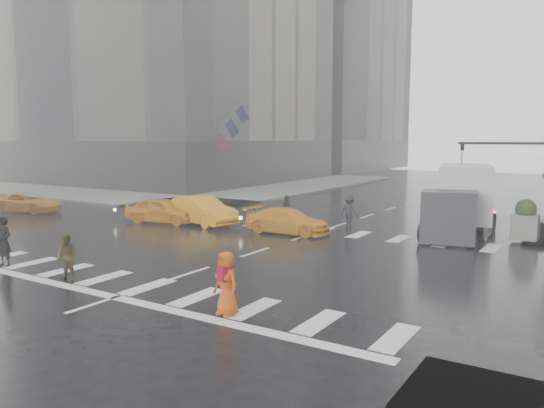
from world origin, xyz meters
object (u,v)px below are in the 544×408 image
Objects in this scene: taxi_mid at (201,210)px; pedestrian_brown at (67,257)px; box_truck at (461,199)px; pedestrian_orange at (226,283)px; taxi_front at (162,210)px; traffic_signal_pole at (528,171)px.

pedestrian_brown is at bearing -148.73° from taxi_mid.
pedestrian_orange is at bearing -111.69° from box_truck.
box_truck reaches higher than pedestrian_brown.
taxi_mid is at bearing -174.94° from box_truck.
box_truck reaches higher than taxi_front.
box_truck is at bearing -59.27° from taxi_mid.
traffic_signal_pole reaches higher than pedestrian_brown.
taxi_mid is at bearing -82.47° from taxi_front.
taxi_front is at bearing 111.34° from pedestrian_brown.
pedestrian_orange is 14.98m from taxi_mid.
pedestrian_brown is 0.37× the size of taxi_front.
pedestrian_orange is at bearing -7.56° from pedestrian_brown.
taxi_mid is 13.22m from box_truck.
box_truck is at bearing 51.45° from pedestrian_brown.
traffic_signal_pole is 0.97× the size of taxi_mid.
taxi_mid is 0.74× the size of box_truck.
box_truck is (14.73, 4.63, 1.07)m from taxi_front.
pedestrian_brown is 6.52m from pedestrian_orange.
pedestrian_orange is at bearing -109.74° from traffic_signal_pole.
taxi_front is (-5.71, 10.37, -0.07)m from pedestrian_brown.
pedestrian_orange reaches higher than pedestrian_brown.
pedestrian_brown is 0.91× the size of pedestrian_orange.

